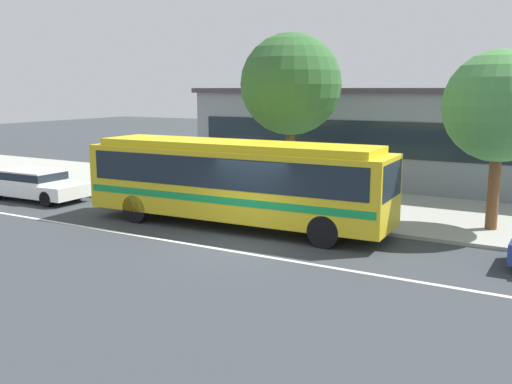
% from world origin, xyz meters
% --- Properties ---
extents(ground_plane, '(120.00, 120.00, 0.00)m').
position_xyz_m(ground_plane, '(0.00, 0.00, 0.00)').
color(ground_plane, '#33393D').
extents(sidewalk_slab, '(60.00, 8.00, 0.12)m').
position_xyz_m(sidewalk_slab, '(0.00, 7.17, 0.06)').
color(sidewalk_slab, '#9E9E95').
rests_on(sidewalk_slab, ground_plane).
extents(lane_stripe_center, '(56.00, 0.16, 0.01)m').
position_xyz_m(lane_stripe_center, '(0.00, -0.80, 0.00)').
color(lane_stripe_center, silver).
rests_on(lane_stripe_center, ground_plane).
extents(transit_bus, '(10.90, 2.87, 2.95)m').
position_xyz_m(transit_bus, '(-1.32, 1.82, 1.71)').
color(transit_bus, gold).
rests_on(transit_bus, ground_plane).
extents(sedan_behind_bus, '(4.61, 1.97, 1.29)m').
position_xyz_m(sedan_behind_bus, '(-11.36, 1.66, 0.72)').
color(sedan_behind_bus, white).
rests_on(sedan_behind_bus, ground_plane).
extents(pedestrian_waiting_near_sign, '(0.41, 0.41, 1.67)m').
position_xyz_m(pedestrian_waiting_near_sign, '(-0.65, 3.75, 1.09)').
color(pedestrian_waiting_near_sign, '#795A4D').
rests_on(pedestrian_waiting_near_sign, sidewalk_slab).
extents(bus_stop_sign, '(0.11, 0.44, 2.62)m').
position_xyz_m(bus_stop_sign, '(2.92, 3.83, 1.79)').
color(bus_stop_sign, gray).
rests_on(bus_stop_sign, sidewalk_slab).
extents(street_tree_near_stop, '(4.02, 4.02, 6.78)m').
position_xyz_m(street_tree_near_stop, '(-1.36, 6.10, 4.87)').
color(street_tree_near_stop, brown).
rests_on(street_tree_near_stop, sidewalk_slab).
extents(street_tree_mid_block, '(3.60, 3.60, 5.85)m').
position_xyz_m(street_tree_mid_block, '(6.47, 5.38, 4.15)').
color(street_tree_mid_block, brown).
rests_on(street_tree_mid_block, sidewalk_slab).
extents(station_building, '(18.88, 7.78, 4.75)m').
position_xyz_m(station_building, '(0.25, 14.03, 2.38)').
color(station_building, gray).
rests_on(station_building, ground_plane).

